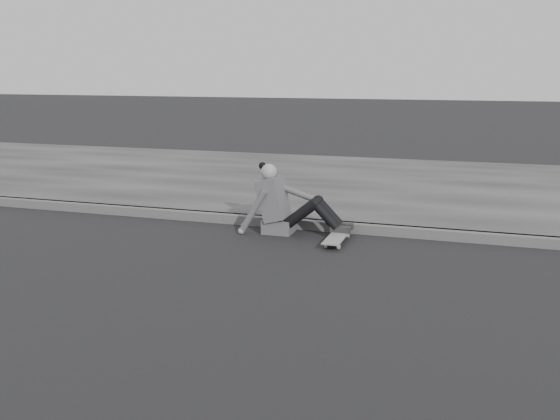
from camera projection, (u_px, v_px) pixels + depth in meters
The scene contains 5 objects.
ground at pixel (412, 318), 5.11m from camera, with size 80.00×80.00×0.00m, color black.
curb at pixel (435, 234), 7.49m from camera, with size 24.00×0.16×0.12m, color #4F4F4F.
sidewalk at pixel (448, 189), 10.30m from camera, with size 24.00×6.00×0.12m, color #383838.
skateboard at pixel (337, 237), 7.31m from camera, with size 0.20×0.78×0.09m.
seated_woman at pixel (284, 205), 7.69m from camera, with size 1.38×0.46×0.88m.
Camera 1 is at (0.41, -4.89, 1.98)m, focal length 40.00 mm.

